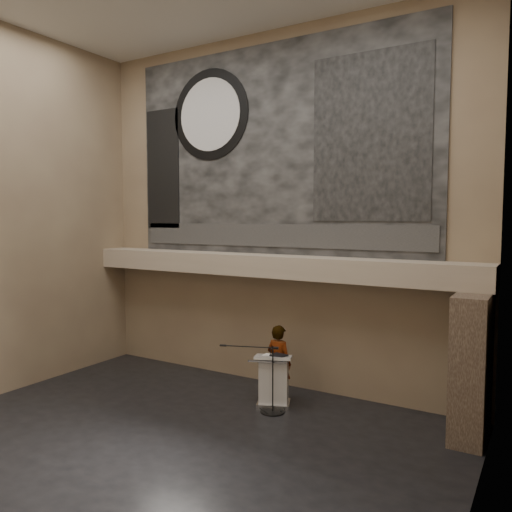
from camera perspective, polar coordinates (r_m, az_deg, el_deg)
The scene contains 18 objects.
floor at distance 9.71m, azimuth -10.36°, elevation -20.51°, with size 10.00×10.00×0.00m, color black.
wall_back at distance 12.11m, azimuth 1.94°, elevation 5.21°, with size 10.00×0.02×8.50m, color #77614B.
wall_right at distance 6.66m, azimuth 23.66°, elevation 5.50°, with size 0.02×8.00×8.50m, color #77614B.
soffit at distance 11.81m, azimuth 0.99°, elevation -1.08°, with size 10.00×0.80×0.50m, color tan.
sprinkler_left at distance 12.66m, azimuth -5.42°, elevation -2.00°, with size 0.04×0.04×0.06m, color #B2893D.
sprinkler_right at distance 10.98m, azimuth 9.51°, elevation -3.03°, with size 0.04×0.04×0.06m, color #B2893D.
banner at distance 12.19m, azimuth 1.89°, elevation 12.05°, with size 8.00×0.05×5.00m, color black.
banner_text_strip at distance 12.05m, azimuth 1.78°, elevation 2.36°, with size 7.76×0.02×0.55m, color #2F2F2F.
banner_clock_rim at distance 13.27m, azimuth -5.27°, elevation 15.78°, with size 2.30×2.30×0.02m, color black.
banner_clock_face at distance 13.26m, azimuth -5.33°, elevation 15.79°, with size 1.84×1.84×0.02m, color silver.
banner_building_print at distance 11.21m, azimuth 12.89°, elevation 13.12°, with size 2.60×0.02×3.60m, color black.
banner_brick_print at distance 14.07m, azimuth -10.59°, elevation 9.72°, with size 1.10×0.02×3.20m, color black.
stone_pier at distance 10.20m, azimuth 23.41°, elevation -11.49°, with size 0.60×1.40×2.70m, color #46362B.
lectern at distance 11.16m, azimuth 2.04°, elevation -14.01°, with size 0.93×0.80×1.14m.
binder at distance 10.95m, azimuth 2.63°, elevation -11.29°, with size 0.32×0.26×0.04m, color black.
papers at distance 11.00m, azimuth 1.34°, elevation -11.30°, with size 0.23×0.32×0.01m, color white.
speaker_person at distance 11.36m, azimuth 2.63°, elevation -12.09°, with size 0.62×0.41×1.71m, color white.
mic_stand at distance 10.93m, azimuth 1.72°, elevation -16.38°, with size 1.32×0.66×1.41m.
Camera 1 is at (5.83, -6.61, 4.08)m, focal length 35.00 mm.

